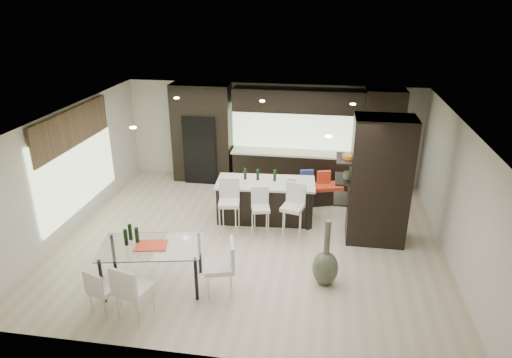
% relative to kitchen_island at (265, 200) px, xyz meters
% --- Properties ---
extents(ground, '(8.00, 8.00, 0.00)m').
position_rel_kitchen_island_xyz_m(ground, '(-0.16, -0.99, -0.47)').
color(ground, '#C1AE93').
rests_on(ground, ground).
extents(back_wall, '(8.00, 0.02, 2.70)m').
position_rel_kitchen_island_xyz_m(back_wall, '(-0.16, 2.51, 0.88)').
color(back_wall, beige).
rests_on(back_wall, ground).
extents(left_wall, '(0.02, 7.00, 2.70)m').
position_rel_kitchen_island_xyz_m(left_wall, '(-4.16, -0.99, 0.88)').
color(left_wall, beige).
rests_on(left_wall, ground).
extents(right_wall, '(0.02, 7.00, 2.70)m').
position_rel_kitchen_island_xyz_m(right_wall, '(3.84, -0.99, 0.88)').
color(right_wall, beige).
rests_on(right_wall, ground).
extents(ceiling, '(8.00, 7.00, 0.02)m').
position_rel_kitchen_island_xyz_m(ceiling, '(-0.16, -0.99, 2.23)').
color(ceiling, white).
rests_on(ceiling, ground).
extents(window_left, '(0.04, 3.20, 1.90)m').
position_rel_kitchen_island_xyz_m(window_left, '(-4.12, -0.79, 0.88)').
color(window_left, '#B2D199').
rests_on(window_left, left_wall).
extents(window_back, '(3.40, 0.04, 1.20)m').
position_rel_kitchen_island_xyz_m(window_back, '(0.44, 2.47, 1.08)').
color(window_back, '#B2D199').
rests_on(window_back, back_wall).
extents(stone_accent, '(0.08, 3.00, 0.80)m').
position_rel_kitchen_island_xyz_m(stone_accent, '(-4.09, -0.79, 1.78)').
color(stone_accent, brown).
rests_on(stone_accent, left_wall).
extents(ceiling_spots, '(4.00, 3.00, 0.02)m').
position_rel_kitchen_island_xyz_m(ceiling_spots, '(-0.16, -0.74, 2.21)').
color(ceiling_spots, white).
rests_on(ceiling_spots, ceiling).
extents(back_cabinetry, '(6.80, 0.68, 2.70)m').
position_rel_kitchen_island_xyz_m(back_cabinetry, '(0.34, 2.18, 0.88)').
color(back_cabinetry, black).
rests_on(back_cabinetry, ground).
extents(refrigerator, '(0.90, 0.68, 1.90)m').
position_rel_kitchen_island_xyz_m(refrigerator, '(-2.06, 2.13, 0.48)').
color(refrigerator, black).
rests_on(refrigerator, ground).
extents(partition_column, '(1.20, 0.80, 2.70)m').
position_rel_kitchen_island_xyz_m(partition_column, '(2.44, -0.59, 0.88)').
color(partition_column, black).
rests_on(partition_column, ground).
extents(kitchen_island, '(2.30, 1.11, 0.93)m').
position_rel_kitchen_island_xyz_m(kitchen_island, '(0.00, 0.00, 0.00)').
color(kitchen_island, black).
rests_on(kitchen_island, ground).
extents(stool_left, '(0.50, 0.50, 0.99)m').
position_rel_kitchen_island_xyz_m(stool_left, '(-0.69, -0.80, 0.03)').
color(stool_left, beige).
rests_on(stool_left, ground).
extents(stool_mid, '(0.46, 0.46, 0.86)m').
position_rel_kitchen_island_xyz_m(stool_mid, '(0.00, -0.77, -0.03)').
color(stool_mid, beige).
rests_on(stool_mid, ground).
extents(stool_right, '(0.53, 0.53, 0.98)m').
position_rel_kitchen_island_xyz_m(stool_right, '(0.69, -0.80, 0.02)').
color(stool_right, beige).
rests_on(stool_right, ground).
extents(bench, '(1.33, 0.84, 0.48)m').
position_rel_kitchen_island_xyz_m(bench, '(1.17, 1.05, -0.23)').
color(bench, black).
rests_on(bench, ground).
extents(floor_vase, '(0.55, 0.55, 1.29)m').
position_rel_kitchen_island_xyz_m(floor_vase, '(1.42, -2.39, 0.18)').
color(floor_vase, '#3F4733').
rests_on(floor_vase, ground).
extents(dining_table, '(1.91, 1.31, 0.84)m').
position_rel_kitchen_island_xyz_m(dining_table, '(-1.61, -2.96, -0.04)').
color(dining_table, white).
rests_on(dining_table, ground).
extents(chair_near, '(0.62, 0.62, 0.93)m').
position_rel_kitchen_island_xyz_m(chair_near, '(-1.61, -3.79, -0.00)').
color(chair_near, beige).
rests_on(chair_near, ground).
extents(chair_far, '(0.54, 0.54, 0.77)m').
position_rel_kitchen_island_xyz_m(chair_far, '(-2.16, -3.75, -0.08)').
color(chair_far, beige).
rests_on(chair_far, ground).
extents(chair_end, '(0.62, 0.62, 0.94)m').
position_rel_kitchen_island_xyz_m(chair_end, '(-0.40, -2.96, 0.00)').
color(chair_end, beige).
rests_on(chair_end, ground).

